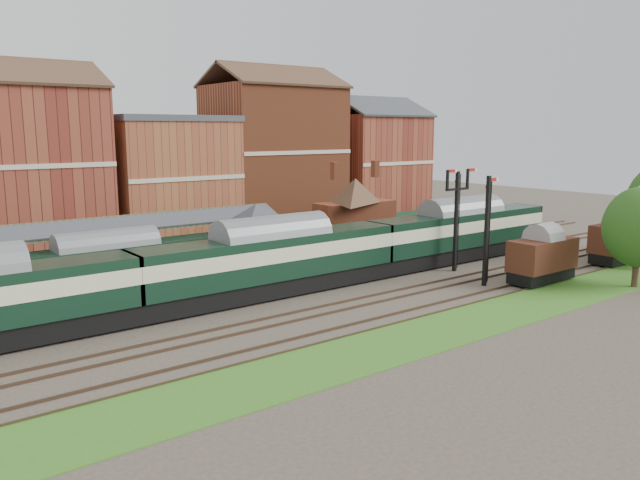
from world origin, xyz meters
TOP-DOWN VIEW (x-y plane):
  - ground at (0.00, 0.00)m, footprint 160.00×160.00m
  - grass_back at (0.00, 16.00)m, footprint 90.00×4.50m
  - grass_front at (0.00, -12.00)m, footprint 90.00×5.00m
  - fence at (0.00, 18.00)m, footprint 90.00×0.12m
  - platform at (-5.00, 9.75)m, footprint 55.00×3.40m
  - signal_box at (-3.00, 3.25)m, footprint 5.40×5.40m
  - brick_hut at (5.00, 3.25)m, footprint 3.20×2.64m
  - station_building at (12.00, 9.75)m, footprint 8.10×8.10m
  - canopy at (-11.00, 9.75)m, footprint 26.00×3.89m
  - semaphore_bracket at (12.04, -2.50)m, footprint 3.60×0.25m
  - semaphore_siding at (10.02, -7.00)m, footprint 1.23×0.25m
  - town_backdrop at (-0.18, 25.00)m, footprint 69.00×10.00m
  - dmu_train at (-3.79, 0.00)m, footprint 58.48×3.07m
  - platform_railcar at (-12.77, 6.50)m, footprint 16.27×2.57m
  - goods_van_a at (14.11, -9.00)m, footprint 5.66×2.45m
  - goods_van_b at (25.41, -9.00)m, footprint 5.81×2.52m
  - tree_far at (18.17, -13.95)m, footprint 4.98×4.98m

SIDE VIEW (x-z plane):
  - ground at x=0.00m, z-range 0.00..0.00m
  - grass_back at x=0.00m, z-range 0.00..0.06m
  - grass_front at x=0.00m, z-range 0.00..0.06m
  - platform at x=-5.00m, z-range 0.00..1.00m
  - fence at x=0.00m, z-range 0.00..1.50m
  - brick_hut at x=5.00m, z-range -0.28..2.67m
  - goods_van_a at x=14.11m, z-range 0.25..3.68m
  - goods_van_b at x=25.41m, z-range 0.25..3.77m
  - platform_railcar at x=-12.77m, z-range 0.33..4.08m
  - dmu_train at x=-3.79m, z-range 0.37..4.86m
  - signal_box at x=-3.00m, z-range 0.19..6.19m
  - station_building at x=12.00m, z-range 1.01..6.91m
  - semaphore_siding at x=10.02m, z-range 0.16..8.16m
  - tree_far at x=18.17m, z-range 0.76..8.03m
  - canopy at x=-11.00m, z-range 2.54..6.62m
  - semaphore_bracket at x=12.04m, z-range 0.54..8.72m
  - town_backdrop at x=-0.18m, z-range -1.00..15.00m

